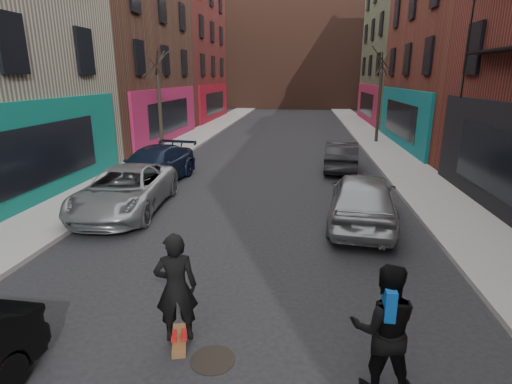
% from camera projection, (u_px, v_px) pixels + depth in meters
% --- Properties ---
extents(sidewalk_left, '(2.50, 84.00, 0.13)m').
position_uv_depth(sidewalk_left, '(211.00, 128.00, 33.34)').
color(sidewalk_left, gray).
rests_on(sidewalk_left, ground).
extents(sidewalk_right, '(2.50, 84.00, 0.13)m').
position_uv_depth(sidewalk_right, '(364.00, 130.00, 31.96)').
color(sidewalk_right, gray).
rests_on(sidewalk_right, ground).
extents(building_far, '(40.00, 10.00, 14.00)m').
position_uv_depth(building_far, '(295.00, 56.00, 55.51)').
color(building_far, '#47281E').
rests_on(building_far, ground).
extents(tree_left_far, '(2.00, 2.00, 6.50)m').
position_uv_depth(tree_left_far, '(159.00, 93.00, 20.96)').
color(tree_left_far, black).
rests_on(tree_left_far, sidewalk_left).
extents(tree_right_far, '(2.00, 2.00, 6.80)m').
position_uv_depth(tree_right_far, '(380.00, 88.00, 25.27)').
color(tree_right_far, black).
rests_on(tree_right_far, sidewalk_right).
extents(parked_left_far, '(2.71, 5.30, 1.43)m').
position_uv_depth(parked_left_far, '(125.00, 190.00, 12.89)').
color(parked_left_far, gray).
rests_on(parked_left_far, ground).
extents(parked_left_end, '(2.69, 5.29, 1.47)m').
position_uv_depth(parked_left_end, '(154.00, 166.00, 16.22)').
color(parked_left_end, black).
rests_on(parked_left_end, ground).
extents(parked_right_far, '(2.46, 4.89, 1.60)m').
position_uv_depth(parked_right_far, '(363.00, 198.00, 11.71)').
color(parked_right_far, gray).
rests_on(parked_right_far, ground).
extents(parked_right_end, '(1.78, 4.19, 1.34)m').
position_uv_depth(parked_right_end, '(341.00, 156.00, 18.57)').
color(parked_right_end, black).
rests_on(parked_right_end, ground).
extents(skateboard, '(0.43, 0.83, 0.10)m').
position_uv_depth(skateboard, '(179.00, 340.00, 6.60)').
color(skateboard, brown).
rests_on(skateboard, ground).
extents(skateboarder, '(0.77, 0.61, 1.84)m').
position_uv_depth(skateboarder, '(176.00, 288.00, 6.32)').
color(skateboarder, black).
rests_on(skateboarder, skateboard).
extents(pedestrian, '(0.95, 0.75, 1.90)m').
position_uv_depth(pedestrian, '(384.00, 328.00, 5.41)').
color(pedestrian, black).
rests_on(pedestrian, ground).
extents(manhole, '(0.77, 0.77, 0.01)m').
position_uv_depth(manhole, '(213.00, 360.00, 6.20)').
color(manhole, black).
rests_on(manhole, ground).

